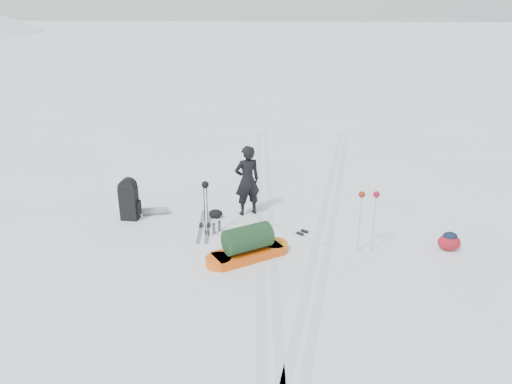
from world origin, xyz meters
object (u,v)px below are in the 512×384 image
skier (247,180)px  pulk_sled (248,246)px  ski_poles_black (205,191)px  expedition_rucksack (132,200)px

skier → pulk_sled: size_ratio=0.95×
pulk_sled → ski_poles_black: 1.46m
pulk_sled → expedition_rucksack: (-2.70, 1.62, 0.19)m
skier → ski_poles_black: (-0.73, -1.20, 0.18)m
ski_poles_black → skier: bearing=33.5°
expedition_rucksack → ski_poles_black: size_ratio=0.82×
skier → expedition_rucksack: size_ratio=1.62×
expedition_rucksack → skier: bearing=13.0°
skier → ski_poles_black: size_ratio=1.33×
skier → ski_poles_black: skier is taller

